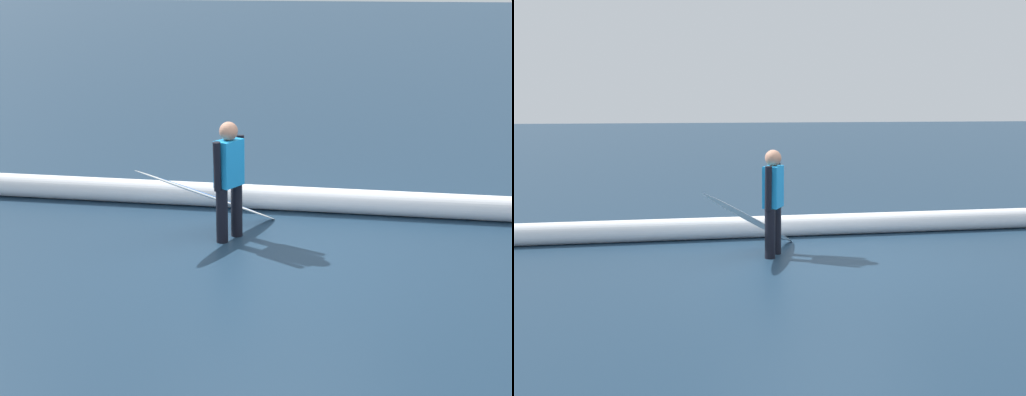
# 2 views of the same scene
# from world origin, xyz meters

# --- Properties ---
(ground_plane) EXTENTS (126.39, 126.39, 0.00)m
(ground_plane) POSITION_xyz_m (0.00, 0.00, 0.00)
(ground_plane) COLOR #1A3147
(surfer) EXTENTS (0.34, 0.51, 1.43)m
(surfer) POSITION_xyz_m (0.65, -0.32, 0.80)
(surfer) COLOR black
(surfer) RESTS_ON ground_plane
(surfboard) EXTENTS (1.60, 1.55, 0.98)m
(surfboard) POSITION_xyz_m (0.92, -0.46, 0.48)
(surfboard) COLOR white
(surfboard) RESTS_ON ground_plane
(wave_crest_foreground) EXTENTS (17.71, 0.54, 0.33)m
(wave_crest_foreground) POSITION_xyz_m (2.42, -1.59, 0.16)
(wave_crest_foreground) COLOR white
(wave_crest_foreground) RESTS_ON ground_plane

